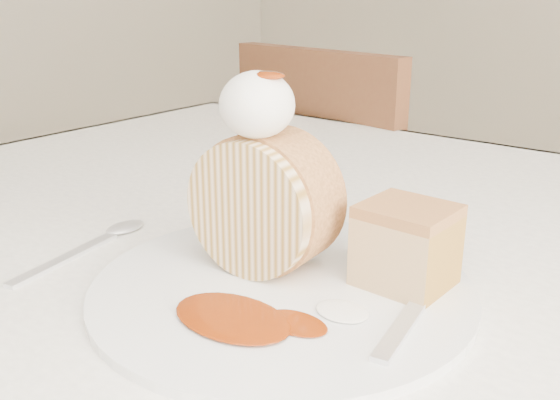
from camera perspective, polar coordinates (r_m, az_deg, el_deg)
The scene contains 10 objects.
table at distance 0.65m, azimuth 12.04°, elevation -11.39°, with size 1.40×0.90×0.75m.
chair_far at distance 1.37m, azimuth 6.01°, elevation -1.92°, with size 0.47×0.47×0.87m.
plate at distance 0.50m, azimuth 0.20°, elevation -8.03°, with size 0.31×0.31×0.01m, color white.
roulade_slice at distance 0.51m, azimuth -1.42°, elevation -0.25°, with size 0.11×0.11×0.06m, color beige.
cake_chunk at distance 0.50m, azimuth 11.43°, elevation -4.54°, with size 0.07×0.06×0.06m, color #C4804A.
whipped_cream at distance 0.48m, azimuth -2.11°, elevation 8.70°, with size 0.06×0.06×0.05m, color white.
caramel_drizzle at distance 0.47m, azimuth -1.20°, elevation 12.10°, with size 0.03×0.02×0.01m, color #742304.
caramel_pool at distance 0.45m, azimuth -4.40°, elevation -10.63°, with size 0.10×0.06×0.00m, color #742304, non-canonical shape.
fork at distance 0.46m, azimuth 11.78°, elevation -10.33°, with size 0.02×0.18×0.00m, color silver.
spoon at distance 0.59m, azimuth -19.06°, elevation -5.09°, with size 0.02×0.15×0.00m, color silver.
Camera 1 is at (0.23, -0.31, 0.98)m, focal length 40.00 mm.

